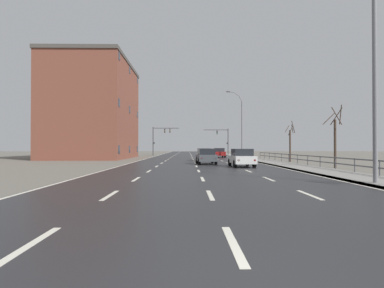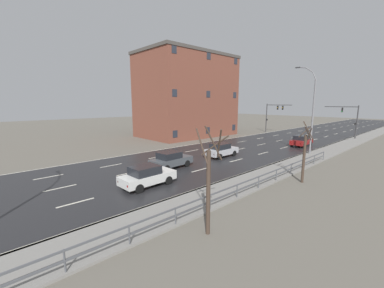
{
  "view_description": "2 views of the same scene",
  "coord_description": "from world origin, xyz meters",
  "px_view_note": "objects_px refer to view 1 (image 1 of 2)",
  "views": [
    {
      "loc": [
        -0.8,
        -3.29,
        1.7
      ],
      "look_at": [
        0.04,
        51.76,
        2.3
      ],
      "focal_mm": 28.54,
      "sensor_mm": 36.0,
      "label": 1
    },
    {
      "loc": [
        18.51,
        14.12,
        6.09
      ],
      "look_at": [
        0.0,
        31.17,
        1.73
      ],
      "focal_mm": 22.24,
      "sensor_mm": 36.0,
      "label": 2
    }
  ],
  "objects_px": {
    "street_lamp_foreground": "(371,65)",
    "car_mid_centre": "(204,155)",
    "traffic_signal_left": "(160,136)",
    "brick_building": "(94,110)",
    "car_near_right": "(242,158)",
    "traffic_signal_right": "(223,138)",
    "street_lamp_midground": "(241,125)",
    "car_near_left": "(206,156)",
    "car_far_left": "(219,153)"
  },
  "relations": [
    {
      "from": "street_lamp_foreground",
      "to": "car_mid_centre",
      "type": "height_order",
      "value": "street_lamp_foreground"
    },
    {
      "from": "street_lamp_foreground",
      "to": "car_mid_centre",
      "type": "bearing_deg",
      "value": 104.22
    },
    {
      "from": "traffic_signal_left",
      "to": "brick_building",
      "type": "relative_size",
      "value": 0.34
    },
    {
      "from": "car_near_right",
      "to": "brick_building",
      "type": "relative_size",
      "value": 0.24
    },
    {
      "from": "traffic_signal_left",
      "to": "traffic_signal_right",
      "type": "bearing_deg",
      "value": 7.75
    },
    {
      "from": "street_lamp_foreground",
      "to": "car_near_right",
      "type": "xyz_separation_m",
      "value": [
        -3.51,
        12.89,
        -4.59
      ]
    },
    {
      "from": "traffic_signal_right",
      "to": "car_mid_centre",
      "type": "bearing_deg",
      "value": -101.79
    },
    {
      "from": "street_lamp_midground",
      "to": "car_near_right",
      "type": "bearing_deg",
      "value": -99.9
    },
    {
      "from": "car_near_left",
      "to": "car_far_left",
      "type": "xyz_separation_m",
      "value": [
        3.45,
        20.69,
        0.0
      ]
    },
    {
      "from": "car_near_left",
      "to": "street_lamp_midground",
      "type": "bearing_deg",
      "value": 65.14
    },
    {
      "from": "street_lamp_midground",
      "to": "traffic_signal_left",
      "type": "relative_size",
      "value": 1.74
    },
    {
      "from": "brick_building",
      "to": "traffic_signal_right",
      "type": "bearing_deg",
      "value": 38.87
    },
    {
      "from": "street_lamp_midground",
      "to": "car_mid_centre",
      "type": "xyz_separation_m",
      "value": [
        -6.2,
        -8.74,
        -4.25
      ]
    },
    {
      "from": "traffic_signal_right",
      "to": "car_far_left",
      "type": "xyz_separation_m",
      "value": [
        -2.34,
        -13.53,
        -2.98
      ]
    },
    {
      "from": "car_near_right",
      "to": "car_far_left",
      "type": "xyz_separation_m",
      "value": [
        0.64,
        25.05,
        0.0
      ]
    },
    {
      "from": "traffic_signal_right",
      "to": "traffic_signal_left",
      "type": "xyz_separation_m",
      "value": [
        -13.43,
        -1.83,
        0.32
      ]
    },
    {
      "from": "car_near_right",
      "to": "brick_building",
      "type": "distance_m",
      "value": 28.98
    },
    {
      "from": "car_near_left",
      "to": "car_mid_centre",
      "type": "height_order",
      "value": "same"
    },
    {
      "from": "street_lamp_midground",
      "to": "traffic_signal_left",
      "type": "xyz_separation_m",
      "value": [
        -13.97,
        16.52,
        -0.95
      ]
    },
    {
      "from": "car_near_right",
      "to": "traffic_signal_right",
      "type": "bearing_deg",
      "value": 83.73
    },
    {
      "from": "traffic_signal_left",
      "to": "car_near_left",
      "type": "distance_m",
      "value": 33.44
    },
    {
      "from": "car_near_left",
      "to": "brick_building",
      "type": "xyz_separation_m",
      "value": [
        -16.26,
        16.44,
        6.6
      ]
    },
    {
      "from": "car_far_left",
      "to": "traffic_signal_left",
      "type": "bearing_deg",
      "value": 131.51
    },
    {
      "from": "traffic_signal_right",
      "to": "car_near_right",
      "type": "distance_m",
      "value": 38.81
    },
    {
      "from": "street_lamp_foreground",
      "to": "brick_building",
      "type": "distance_m",
      "value": 40.61
    },
    {
      "from": "car_near_left",
      "to": "car_far_left",
      "type": "height_order",
      "value": "same"
    },
    {
      "from": "street_lamp_midground",
      "to": "car_far_left",
      "type": "xyz_separation_m",
      "value": [
        -2.89,
        4.82,
        -4.25
      ]
    },
    {
      "from": "car_near_right",
      "to": "car_mid_centre",
      "type": "relative_size",
      "value": 1.01
    },
    {
      "from": "street_lamp_foreground",
      "to": "car_near_left",
      "type": "relative_size",
      "value": 2.65
    },
    {
      "from": "car_near_left",
      "to": "car_far_left",
      "type": "relative_size",
      "value": 1.01
    },
    {
      "from": "car_mid_centre",
      "to": "car_far_left",
      "type": "height_order",
      "value": "same"
    },
    {
      "from": "car_far_left",
      "to": "brick_building",
      "type": "distance_m",
      "value": 21.22
    },
    {
      "from": "street_lamp_foreground",
      "to": "brick_building",
      "type": "relative_size",
      "value": 0.64
    },
    {
      "from": "traffic_signal_left",
      "to": "brick_building",
      "type": "bearing_deg",
      "value": -118.42
    },
    {
      "from": "street_lamp_midground",
      "to": "car_mid_centre",
      "type": "height_order",
      "value": "street_lamp_midground"
    },
    {
      "from": "street_lamp_midground",
      "to": "car_near_left",
      "type": "bearing_deg",
      "value": -111.77
    },
    {
      "from": "car_near_right",
      "to": "car_mid_centre",
      "type": "bearing_deg",
      "value": 101.23
    },
    {
      "from": "car_near_left",
      "to": "car_mid_centre",
      "type": "distance_m",
      "value": 7.13
    },
    {
      "from": "traffic_signal_left",
      "to": "car_far_left",
      "type": "relative_size",
      "value": 1.43
    },
    {
      "from": "car_far_left",
      "to": "traffic_signal_right",
      "type": "bearing_deg",
      "value": 78.23
    },
    {
      "from": "traffic_signal_left",
      "to": "car_far_left",
      "type": "distance_m",
      "value": 16.45
    },
    {
      "from": "car_mid_centre",
      "to": "car_far_left",
      "type": "relative_size",
      "value": 0.99
    },
    {
      "from": "car_mid_centre",
      "to": "brick_building",
      "type": "relative_size",
      "value": 0.24
    },
    {
      "from": "street_lamp_midground",
      "to": "brick_building",
      "type": "xyz_separation_m",
      "value": [
        -22.6,
        0.57,
        2.35
      ]
    },
    {
      "from": "street_lamp_midground",
      "to": "traffic_signal_right",
      "type": "height_order",
      "value": "street_lamp_midground"
    },
    {
      "from": "street_lamp_foreground",
      "to": "car_near_left",
      "type": "xyz_separation_m",
      "value": [
        -6.31,
        17.25,
        -4.59
      ]
    },
    {
      "from": "car_near_right",
      "to": "brick_building",
      "type": "bearing_deg",
      "value": 130.67
    },
    {
      "from": "street_lamp_midground",
      "to": "brick_building",
      "type": "distance_m",
      "value": 22.73
    },
    {
      "from": "car_mid_centre",
      "to": "car_far_left",
      "type": "xyz_separation_m",
      "value": [
        3.31,
        13.57,
        0.0
      ]
    },
    {
      "from": "traffic_signal_right",
      "to": "brick_building",
      "type": "xyz_separation_m",
      "value": [
        -22.06,
        -17.77,
        3.62
      ]
    }
  ]
}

